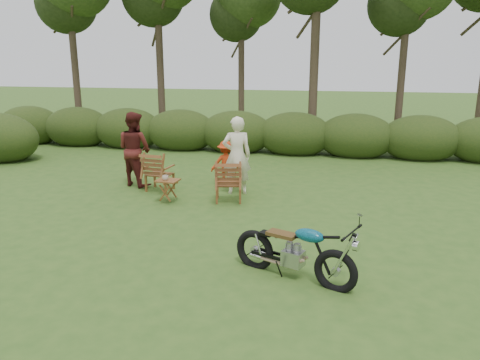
% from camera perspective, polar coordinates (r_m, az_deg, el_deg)
% --- Properties ---
extents(ground, '(80.00, 80.00, 0.00)m').
position_cam_1_polar(ground, '(7.41, -0.29, -10.33)').
color(ground, '#2E511B').
rests_on(ground, ground).
extents(tree_line, '(22.52, 11.62, 8.14)m').
position_cam_1_polar(tree_line, '(16.33, 9.12, 16.91)').
color(tree_line, '#35281D').
rests_on(tree_line, ground).
extents(motorcycle, '(1.99, 1.36, 1.06)m').
position_cam_1_polar(motorcycle, '(7.08, 6.42, -11.66)').
color(motorcycle, '#0C81A4').
rests_on(motorcycle, ground).
extents(lawn_chair_right, '(0.78, 0.78, 0.95)m').
position_cam_1_polar(lawn_chair_right, '(10.55, -1.39, -2.57)').
color(lawn_chair_right, brown).
rests_on(lawn_chair_right, ground).
extents(lawn_chair_left, '(0.72, 0.72, 0.96)m').
position_cam_1_polar(lawn_chair_left, '(11.56, -9.69, -1.23)').
color(lawn_chair_left, brown).
rests_on(lawn_chair_left, ground).
extents(side_table, '(0.53, 0.46, 0.52)m').
position_cam_1_polar(side_table, '(10.52, -8.77, -1.33)').
color(side_table, '#603018').
rests_on(side_table, ground).
extents(cup, '(0.17, 0.17, 0.11)m').
position_cam_1_polar(cup, '(10.43, -9.09, 0.28)').
color(cup, beige).
rests_on(cup, side_table).
extents(adult_a, '(0.76, 0.61, 1.83)m').
position_cam_1_polar(adult_a, '(11.15, -0.39, -1.61)').
color(adult_a, '#F4E9C9').
rests_on(adult_a, ground).
extents(adult_b, '(1.10, 0.99, 1.86)m').
position_cam_1_polar(adult_b, '(12.15, -12.48, -0.60)').
color(adult_b, '#4F1916').
rests_on(adult_b, ground).
extents(child, '(0.83, 0.64, 1.14)m').
position_cam_1_polar(child, '(11.82, -1.72, -0.67)').
color(child, red).
rests_on(child, ground).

